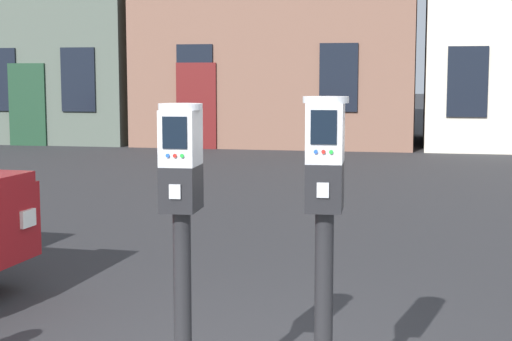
# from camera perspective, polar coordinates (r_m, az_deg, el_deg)

# --- Properties ---
(parking_meter_near_kerb) EXTENTS (0.23, 0.26, 1.49)m
(parking_meter_near_kerb) POSITION_cam_1_polar(r_m,az_deg,el_deg) (3.89, -5.41, -1.97)
(parking_meter_near_kerb) COLOR black
(parking_meter_near_kerb) RESTS_ON sidewalk_slab
(parking_meter_twin_adjacent) EXTENTS (0.23, 0.26, 1.53)m
(parking_meter_twin_adjacent) POSITION_cam_1_polar(r_m,az_deg,el_deg) (3.74, 5.00, -1.91)
(parking_meter_twin_adjacent) COLOR black
(parking_meter_twin_adjacent) RESTS_ON sidewalk_slab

